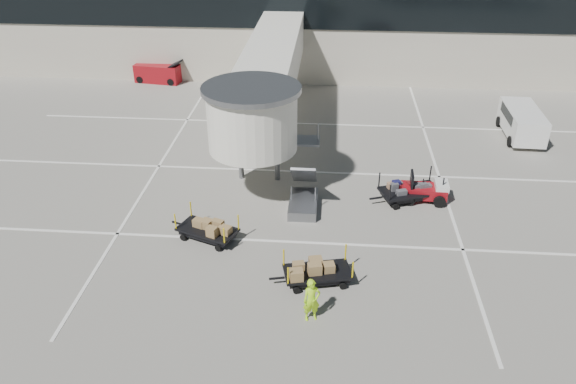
% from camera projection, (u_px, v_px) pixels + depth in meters
% --- Properties ---
extents(ground, '(140.00, 140.00, 0.00)m').
position_uv_depth(ground, '(329.00, 271.00, 24.00)').
color(ground, '#9F9B8E').
rests_on(ground, ground).
extents(lane_markings, '(40.00, 30.00, 0.02)m').
position_uv_depth(lane_markings, '(320.00, 169.00, 32.11)').
color(lane_markings, white).
rests_on(lane_markings, ground).
extents(terminal, '(64.00, 12.11, 15.20)m').
position_uv_depth(terminal, '(333.00, 16.00, 47.88)').
color(terminal, beige).
rests_on(terminal, ground).
extents(jet_bridge, '(5.70, 20.40, 6.03)m').
position_uv_depth(jet_bridge, '(267.00, 79.00, 32.75)').
color(jet_bridge, white).
rests_on(jet_bridge, ground).
extents(baggage_tug, '(2.38, 1.57, 1.52)m').
position_uv_depth(baggage_tug, '(425.00, 191.00, 28.88)').
color(baggage_tug, maroon).
rests_on(baggage_tug, ground).
extents(suitcase_cart, '(3.78, 2.43, 1.46)m').
position_uv_depth(suitcase_cart, '(410.00, 191.00, 28.88)').
color(suitcase_cart, black).
rests_on(suitcase_cart, ground).
extents(box_cart_near, '(3.46, 1.95, 1.32)m').
position_uv_depth(box_cart_near, '(318.00, 271.00, 23.14)').
color(box_cart_near, black).
rests_on(box_cart_near, ground).
extents(box_cart_far, '(3.39, 2.28, 1.32)m').
position_uv_depth(box_cart_far, '(209.00, 230.00, 25.81)').
color(box_cart_far, black).
rests_on(box_cart_far, ground).
extents(ground_worker, '(0.77, 0.62, 1.83)m').
position_uv_depth(ground_worker, '(312.00, 300.00, 20.97)').
color(ground_worker, '#A2E418').
rests_on(ground_worker, ground).
extents(minivan, '(2.25, 4.90, 1.83)m').
position_uv_depth(minivan, '(522.00, 120.00, 35.68)').
color(minivan, white).
rests_on(minivan, ground).
extents(belt_loader, '(4.04, 2.03, 1.87)m').
position_uv_depth(belt_loader, '(159.00, 73.00, 45.22)').
color(belt_loader, maroon).
rests_on(belt_loader, ground).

